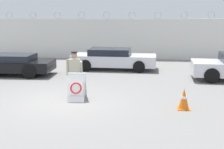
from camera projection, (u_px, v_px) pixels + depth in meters
ground_plane at (66, 102)px, 11.26m from camera, size 90.00×90.00×0.00m
perimeter_wall at (107, 38)px, 21.85m from camera, size 36.00×0.30×3.25m
barricade_sign at (77, 87)px, 11.35m from camera, size 0.66×0.85×1.02m
security_guard at (75, 72)px, 11.80m from camera, size 0.65×0.37×1.73m
traffic_cone_near at (184, 99)px, 10.31m from camera, size 0.41×0.41×0.70m
parked_car_front_coupe at (8, 64)px, 16.07m from camera, size 4.77×2.04×1.07m
parked_car_rear_sedan at (113, 59)px, 17.70m from camera, size 4.77×1.99×1.18m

